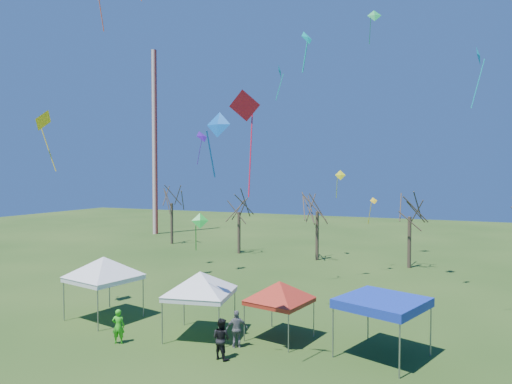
% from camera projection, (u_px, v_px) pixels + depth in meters
% --- Properties ---
extents(ground, '(140.00, 140.00, 0.00)m').
position_uv_depth(ground, '(217.00, 358.00, 20.24)').
color(ground, '#224115').
rests_on(ground, ground).
extents(radio_mast, '(0.70, 0.70, 25.00)m').
position_uv_depth(radio_mast, '(155.00, 143.00, 62.08)').
color(radio_mast, silver).
rests_on(radio_mast, ground).
extents(tree_0, '(3.83, 3.83, 8.44)m').
position_uv_depth(tree_0, '(172.00, 189.00, 53.40)').
color(tree_0, '#3D2D21').
rests_on(tree_0, ground).
extents(tree_1, '(3.42, 3.42, 7.54)m').
position_uv_depth(tree_1, '(239.00, 197.00, 46.90)').
color(tree_1, '#3D2D21').
rests_on(tree_1, ground).
extents(tree_2, '(3.71, 3.71, 8.18)m').
position_uv_depth(tree_2, '(317.00, 194.00, 43.27)').
color(tree_2, '#3D2D21').
rests_on(tree_2, ground).
extents(tree_3, '(3.59, 3.59, 7.91)m').
position_uv_depth(tree_3, '(410.00, 198.00, 39.62)').
color(tree_3, '#3D2D21').
rests_on(tree_3, ground).
extents(tent_white_west, '(4.53, 4.53, 4.07)m').
position_uv_depth(tent_white_west, '(104.00, 261.00, 25.70)').
color(tent_white_west, gray).
rests_on(tent_white_west, ground).
extents(tent_white_mid, '(4.23, 4.23, 3.80)m').
position_uv_depth(tent_white_mid, '(200.00, 276.00, 22.89)').
color(tent_white_mid, gray).
rests_on(tent_white_mid, ground).
extents(tent_red, '(3.72, 3.72, 3.34)m').
position_uv_depth(tent_red, '(280.00, 285.00, 22.52)').
color(tent_red, gray).
rests_on(tent_red, ground).
extents(tent_blue, '(4.27, 4.27, 2.64)m').
position_uv_depth(tent_blue, '(382.00, 303.00, 20.33)').
color(tent_blue, gray).
rests_on(tent_blue, ground).
extents(person_grey, '(1.10, 0.91, 1.76)m').
position_uv_depth(person_grey, '(237.00, 329.00, 21.48)').
color(person_grey, slate).
rests_on(person_grey, ground).
extents(person_green, '(0.72, 0.60, 1.67)m').
position_uv_depth(person_green, '(118.00, 326.00, 22.00)').
color(person_green, green).
rests_on(person_green, ground).
extents(person_dark, '(1.01, 0.86, 1.81)m').
position_uv_depth(person_dark, '(221.00, 339.00, 20.16)').
color(person_dark, black).
rests_on(person_dark, ground).
extents(kite_22, '(0.88, 0.84, 2.27)m').
position_uv_depth(kite_22, '(373.00, 202.00, 37.67)').
color(kite_22, yellow).
rests_on(kite_22, ground).
extents(kite_24, '(0.56, 0.98, 2.51)m').
position_uv_depth(kite_24, '(280.00, 72.00, 31.42)').
color(kite_24, '#0CB7AC').
rests_on(kite_24, ground).
extents(kite_19, '(0.84, 0.64, 2.19)m').
position_uv_depth(kite_19, '(340.00, 176.00, 34.93)').
color(kite_19, '#FFFD1A').
rests_on(kite_19, ground).
extents(kite_17, '(0.62, 1.08, 3.25)m').
position_uv_depth(kite_17, '(479.00, 57.00, 23.72)').
color(kite_17, '#0EBCD3').
rests_on(kite_17, ground).
extents(kite_14, '(1.10, 1.51, 3.61)m').
position_uv_depth(kite_14, '(43.00, 121.00, 26.43)').
color(kite_14, yellow).
rests_on(kite_14, ground).
extents(kite_3, '(1.40, 1.00, 3.07)m').
position_uv_depth(kite_3, '(374.00, 16.00, 41.28)').
color(kite_3, green).
rests_on(kite_3, ground).
extents(kite_18, '(0.75, 0.96, 2.20)m').
position_uv_depth(kite_18, '(307.00, 38.00, 23.61)').
color(kite_18, '#0CC1AC').
rests_on(kite_18, ground).
extents(kite_5, '(1.34, 0.74, 4.18)m').
position_uv_depth(kite_5, '(245.00, 107.00, 17.74)').
color(kite_5, red).
rests_on(kite_5, ground).
extents(kite_27, '(1.06, 0.70, 2.64)m').
position_uv_depth(kite_27, '(218.00, 125.00, 18.21)').
color(kite_27, blue).
rests_on(kite_27, ground).
extents(kite_2, '(1.25, 1.57, 3.35)m').
position_uv_depth(kite_2, '(202.00, 137.00, 44.38)').
color(kite_2, '#4E18A9').
rests_on(kite_2, ground).
extents(kite_1, '(0.91, 0.78, 1.81)m').
position_uv_depth(kite_1, '(200.00, 221.00, 21.44)').
color(kite_1, green).
rests_on(kite_1, ground).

